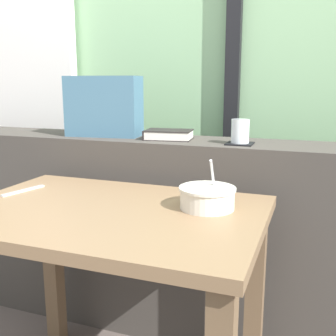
% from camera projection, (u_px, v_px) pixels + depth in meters
% --- Properties ---
extents(outdoor_backdrop, '(4.80, 0.08, 2.80)m').
position_uv_depth(outdoor_backdrop, '(209.00, 21.00, 2.06)').
color(outdoor_backdrop, '#8EBC89').
rests_on(outdoor_backdrop, ground).
extents(curtain_left_panel, '(0.56, 0.06, 2.50)m').
position_uv_depth(curtain_left_panel, '(32.00, 55.00, 2.34)').
color(curtain_left_panel, white).
rests_on(curtain_left_panel, ground).
extents(window_divider_post, '(0.07, 0.05, 2.60)m').
position_uv_depth(window_divider_post, '(234.00, 39.00, 1.97)').
color(window_divider_post, black).
rests_on(window_divider_post, ground).
extents(dark_console_ledge, '(2.80, 0.30, 0.86)m').
position_uv_depth(dark_console_ledge, '(175.00, 236.00, 1.79)').
color(dark_console_ledge, '#423D38').
rests_on(dark_console_ledge, ground).
extents(breakfast_table, '(0.93, 0.64, 0.72)m').
position_uv_depth(breakfast_table, '(110.00, 250.00, 1.26)').
color(breakfast_table, brown).
rests_on(breakfast_table, ground).
extents(coaster_square, '(0.10, 0.10, 0.00)m').
position_uv_depth(coaster_square, '(240.00, 144.00, 1.56)').
color(coaster_square, black).
rests_on(coaster_square, dark_console_ledge).
extents(juice_glass, '(0.07, 0.07, 0.09)m').
position_uv_depth(juice_glass, '(240.00, 132.00, 1.55)').
color(juice_glass, white).
rests_on(juice_glass, coaster_square).
extents(closed_book, '(0.21, 0.15, 0.04)m').
position_uv_depth(closed_book, '(168.00, 135.00, 1.70)').
color(closed_book, black).
rests_on(closed_book, dark_console_ledge).
extents(throw_pillow, '(0.33, 0.18, 0.26)m').
position_uv_depth(throw_pillow, '(104.00, 106.00, 1.79)').
color(throw_pillow, '#426B84').
rests_on(throw_pillow, dark_console_ledge).
extents(soup_bowl, '(0.17, 0.17, 0.16)m').
position_uv_depth(soup_bowl, '(207.00, 198.00, 1.23)').
color(soup_bowl, silver).
rests_on(soup_bowl, breakfast_table).
extents(fork_utensil, '(0.06, 0.17, 0.01)m').
position_uv_depth(fork_utensil, '(23.00, 191.00, 1.43)').
color(fork_utensil, silver).
rests_on(fork_utensil, breakfast_table).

